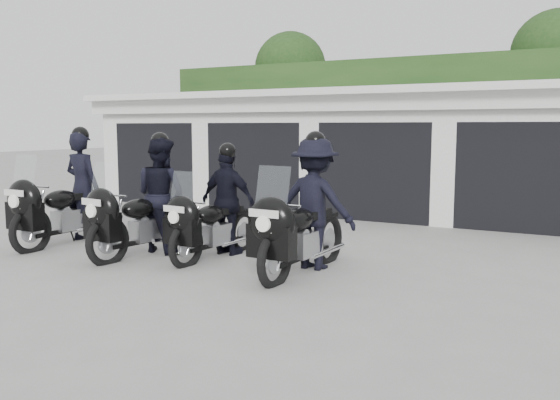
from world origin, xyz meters
The scene contains 7 objects.
ground centered at (0.00, 0.00, 0.00)m, with size 80.00×80.00×0.00m, color gray.
garage_block centered at (0.00, 8.06, 1.42)m, with size 16.40×6.80×2.96m.
background_vegetation centered at (0.37, 12.92, 2.77)m, with size 20.00×3.90×5.80m.
police_bike_a centered at (-3.95, 0.42, 0.86)m, with size 0.74×2.49×2.17m.
police_bike_b centered at (-2.06, 0.49, 0.87)m, with size 1.04×2.38×2.08m.
police_bike_c centered at (-0.94, 0.86, 0.81)m, with size 1.08×2.19×1.90m.
police_bike_d centered at (0.74, 0.66, 0.90)m, with size 1.29×2.42×2.11m.
Camera 1 is at (4.42, -7.04, 2.10)m, focal length 38.00 mm.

